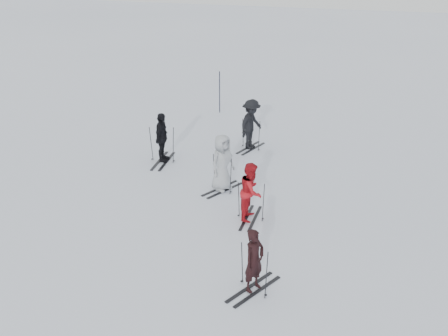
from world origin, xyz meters
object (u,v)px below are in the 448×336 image
skier_uphill_far (251,125)px  piste_marker (220,92)px  skier_red (251,192)px  skier_grey (222,163)px  skier_near_dark (254,262)px  skier_uphill_left (162,138)px

skier_uphill_far → piste_marker: (-2.89, 4.02, 0.02)m
skier_red → skier_grey: skier_grey is taller
skier_red → skier_grey: 2.06m
skier_near_dark → skier_grey: (-2.54, 4.57, 0.16)m
skier_grey → piste_marker: size_ratio=0.93×
skier_red → piste_marker: piste_marker is taller
skier_near_dark → skier_red: size_ratio=0.89×
skier_uphill_far → piste_marker: piste_marker is taller
skier_uphill_left → piste_marker: size_ratio=0.91×
skier_uphill_far → skier_grey: bearing=-161.4°
skier_uphill_far → skier_near_dark: bearing=-147.3°
skier_grey → skier_red: bearing=-112.7°
skier_uphill_left → piste_marker: 6.43m
piste_marker → skier_red: bearing=-63.5°
skier_near_dark → skier_uphill_far: skier_uphill_far is taller
skier_near_dark → skier_grey: size_ratio=0.82×
skier_red → skier_uphill_left: bearing=51.1°
skier_near_dark → skier_red: skier_red is taller
skier_near_dark → piste_marker: bearing=47.8°
skier_near_dark → skier_uphill_far: size_ratio=0.78×
skier_grey → piste_marker: (-3.21, 7.85, 0.07)m
skier_red → piste_marker: (-4.65, 9.31, 0.14)m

